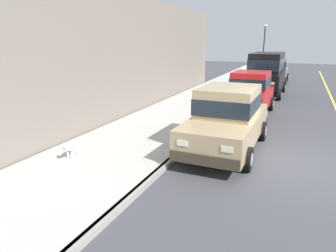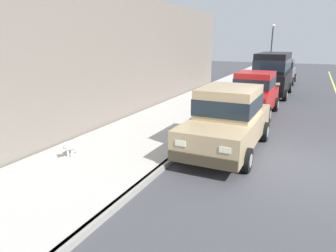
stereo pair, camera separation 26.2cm
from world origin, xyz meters
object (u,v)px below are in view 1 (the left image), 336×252
Objects in this scene: car_red_hatchback at (249,92)px; car_tan_sedan at (227,118)px; car_grey_sedan at (275,70)px; dog_white at (70,147)px; street_lamp at (264,44)px; car_black_van at (266,72)px.

car_tan_sedan is at bearing -88.38° from car_red_hatchback.
car_grey_sedan is (-0.02, 16.63, 0.00)m from car_tan_sedan.
dog_white is at bearing -100.71° from car_grey_sedan.
street_lamp is at bearing 108.32° from car_grey_sedan.
car_tan_sedan is 1.05× the size of street_lamp.
car_red_hatchback is at bearing -91.34° from car_black_van.
car_grey_sedan is 6.19× the size of dog_white.
car_red_hatchback is 11.47m from car_grey_sedan.
car_tan_sedan reaches higher than car_red_hatchback.
dog_white is 23.97m from street_lamp.
car_tan_sedan is at bearing -89.89° from car_black_van.
car_black_van is 1.07× the size of car_grey_sedan.
car_black_van is at bearing -82.11° from street_lamp.
car_grey_sedan is at bearing 90.08° from car_tan_sedan.
car_tan_sedan is 5.16m from car_red_hatchback.
car_black_van is (0.13, 5.39, 0.42)m from car_red_hatchback.
car_red_hatchback is 0.83× the size of car_grey_sedan.
dog_white is (-3.66, -19.37, -0.55)m from car_grey_sedan.
car_red_hatchback is at bearing 91.62° from car_tan_sedan.
car_red_hatchback is 0.78× the size of car_black_van.
dog_white is 0.17× the size of street_lamp.
car_black_van is at bearing 90.11° from car_tan_sedan.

